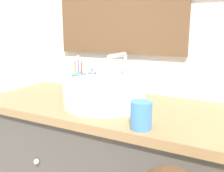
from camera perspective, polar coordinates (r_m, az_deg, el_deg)
sink_basin at (r=1.13m, az=-1.58°, el=-1.43°), size 0.38×0.43×0.23m
toothbrush_holder at (r=1.44m, az=-7.49°, el=1.14°), size 0.08×0.08×0.19m
soap_dispenser at (r=1.39m, az=-4.53°, el=1.07°), size 0.04×0.04×0.15m
drinking_cup at (r=0.87m, az=6.68°, el=-6.62°), size 0.07×0.07×0.10m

